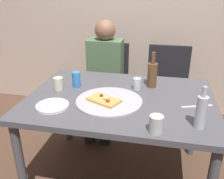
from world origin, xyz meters
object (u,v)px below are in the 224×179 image
plate_stack (52,106)px  guest_in_sweater (104,73)px  tumbler_near (137,84)px  table_knife (197,106)px  wine_glass (156,124)px  chair_right (167,84)px  beer_bottle (152,74)px  pizza_tray (109,101)px  pizza_slice_last (104,100)px  wine_bottle (201,112)px  tumbler_far (58,84)px  dining_table (120,106)px  soda_can (76,79)px  chair_left (107,79)px

plate_stack → guest_in_sweater: (0.11, 0.99, -0.11)m
tumbler_near → table_knife: 0.48m
wine_glass → chair_right: (0.08, 1.30, -0.28)m
tumbler_near → chair_right: bearing=70.8°
beer_bottle → pizza_tray: bearing=-129.1°
pizza_tray → table_knife: (0.59, 0.05, -0.00)m
beer_bottle → guest_in_sweater: size_ratio=0.24×
pizza_tray → pizza_slice_last: 0.04m
wine_bottle → tumbler_far: size_ratio=2.61×
dining_table → pizza_slice_last: 0.18m
table_knife → chair_right: size_ratio=0.24×
table_knife → chair_right: chair_right is taller
dining_table → plate_stack: bearing=-148.4°
pizza_tray → tumbler_far: size_ratio=4.77×
guest_in_sweater → wine_glass: bearing=116.6°
table_knife → pizza_tray: bearing=-15.4°
soda_can → wine_glass: bearing=-39.4°
table_knife → beer_bottle: bearing=-62.1°
wine_bottle → pizza_tray: bearing=159.3°
pizza_tray → tumbler_near: tumbler_near is taller
plate_stack → guest_in_sweater: bearing=83.7°
tumbler_near → wine_glass: bearing=-73.7°
dining_table → wine_glass: bearing=-56.8°
chair_right → wine_bottle: bearing=97.6°
pizza_tray → plate_stack: 0.39m
wine_bottle → tumbler_near: (-0.41, 0.48, -0.06)m
beer_bottle → plate_stack: beer_bottle is taller
tumbler_far → chair_right: size_ratio=0.11×
pizza_slice_last → tumbler_near: tumbler_near is taller
beer_bottle → soda_can: bearing=-168.1°
soda_can → dining_table: bearing=-17.1°
pizza_slice_last → wine_bottle: bearing=-17.6°
dining_table → pizza_slice_last: bearing=-126.5°
plate_stack → beer_bottle: bearing=38.3°
pizza_slice_last → tumbler_far: 0.43m
chair_right → dining_table: bearing=68.3°
wine_bottle → beer_bottle: size_ratio=0.90×
dining_table → pizza_tray: 0.14m
pizza_tray → wine_glass: 0.46m
wine_glass → table_knife: wine_glass is taller
tumbler_near → tumbler_far: size_ratio=0.92×
table_knife → tumbler_far: bearing=-24.6°
beer_bottle → chair_right: bearing=77.6°
beer_bottle → wine_glass: (0.06, -0.65, -0.05)m
wine_bottle → chair_left: (-0.82, 1.20, -0.33)m
plate_stack → guest_in_sweater: 1.00m
chair_left → wine_bottle: bearing=124.2°
tumbler_far → chair_left: bearing=77.6°
pizza_slice_last → tumbler_far: bearing=158.6°
table_knife → chair_left: bearing=-68.2°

